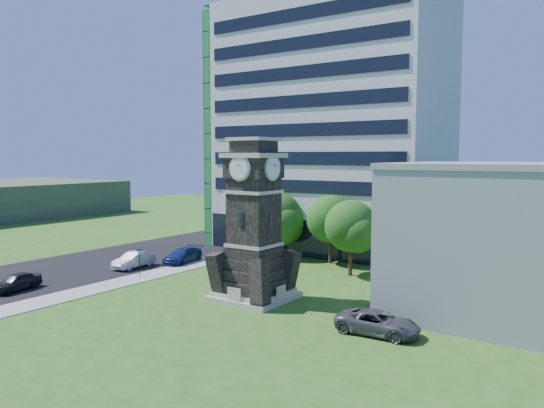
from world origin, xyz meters
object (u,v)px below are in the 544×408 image
Objects in this scene: car_street_south at (16,282)px; park_bench at (251,297)px; car_east_lot at (378,323)px; clock_tower at (254,230)px; car_street_north at (183,255)px; car_street_mid at (134,260)px; street_sign at (139,259)px.

park_bench is (17.99, 7.58, -0.21)m from car_street_south.
car_street_south is 29.13m from car_east_lot.
car_street_north is at bearing 153.82° from clock_tower.
clock_tower is 2.65× the size of car_street_mid.
street_sign reaches higher than car_street_mid.
car_street_north is 2.79× the size of park_bench.
clock_tower is 2.38× the size of car_street_north.
park_bench is at bearing -64.15° from clock_tower.
car_street_mid reaches higher than park_bench.
clock_tower is at bearing -35.63° from car_street_north.
clock_tower reaches higher than street_sign.
park_bench is (17.01, -3.75, -0.26)m from car_street_mid.
street_sign reaches higher than park_bench.
clock_tower is 17.18m from car_street_mid.
car_street_north is (-14.19, 6.97, -4.54)m from clock_tower.
clock_tower is 6.66× the size of park_bench.
street_sign is at bearing 151.58° from park_bench.
car_street_north is 16.95m from park_bench.
car_street_south is 0.82× the size of car_street_north.
car_east_lot is at bearing -29.54° from car_street_north.
park_bench is at bearing -38.58° from car_street_north.
car_street_mid is at bearing 144.69° from park_bench.
clock_tower is 4.66× the size of street_sign.
street_sign reaches higher than car_east_lot.
car_street_mid is at bearing 73.78° from car_street_south.
car_east_lot is 10.42m from park_bench.
car_street_mid is at bearing 77.11° from car_east_lot.
park_bench is (-10.37, 0.95, -0.21)m from car_east_lot.
park_bench is at bearing 81.60° from car_east_lot.
car_street_south is at bearing 100.00° from car_east_lot.
car_east_lot is (10.99, -2.23, -4.56)m from clock_tower.
street_sign is (-12.78, 0.02, -3.64)m from clock_tower.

